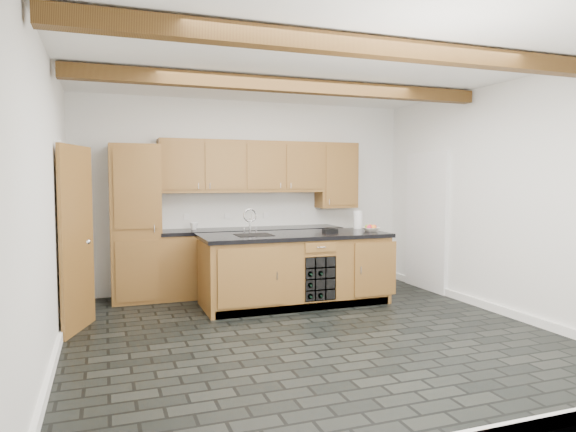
{
  "coord_description": "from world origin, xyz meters",
  "views": [
    {
      "loc": [
        -2.03,
        -4.96,
        1.63
      ],
      "look_at": [
        0.03,
        0.8,
        1.2
      ],
      "focal_mm": 32.0,
      "sensor_mm": 36.0,
      "label": 1
    }
  ],
  "objects_px": {
    "fruit_bowl": "(371,229)",
    "island": "(295,269)",
    "paper_towel": "(358,220)",
    "kitchen_scale": "(330,230)"
  },
  "relations": [
    {
      "from": "fruit_bowl",
      "to": "island",
      "type": "bearing_deg",
      "value": 175.96
    },
    {
      "from": "island",
      "to": "paper_towel",
      "type": "relative_size",
      "value": 9.62
    },
    {
      "from": "paper_towel",
      "to": "fruit_bowl",
      "type": "bearing_deg",
      "value": -94.29
    },
    {
      "from": "kitchen_scale",
      "to": "fruit_bowl",
      "type": "xyz_separation_m",
      "value": [
        0.57,
        -0.09,
        -0.0
      ]
    },
    {
      "from": "island",
      "to": "kitchen_scale",
      "type": "height_order",
      "value": "kitchen_scale"
    },
    {
      "from": "fruit_bowl",
      "to": "paper_towel",
      "type": "relative_size",
      "value": 0.88
    },
    {
      "from": "kitchen_scale",
      "to": "paper_towel",
      "type": "xyz_separation_m",
      "value": [
        0.6,
        0.35,
        0.1
      ]
    },
    {
      "from": "island",
      "to": "fruit_bowl",
      "type": "distance_m",
      "value": 1.18
    },
    {
      "from": "island",
      "to": "kitchen_scale",
      "type": "distance_m",
      "value": 0.71
    },
    {
      "from": "kitchen_scale",
      "to": "paper_towel",
      "type": "relative_size",
      "value": 0.78
    }
  ]
}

